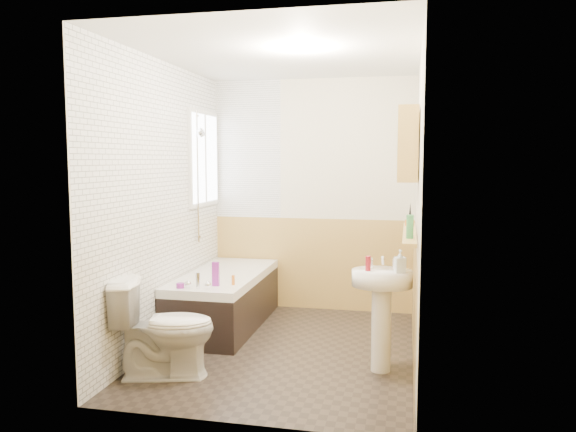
# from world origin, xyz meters

# --- Properties ---
(floor) EXTENTS (2.80, 2.80, 0.00)m
(floor) POSITION_xyz_m (0.00, 0.00, 0.00)
(floor) COLOR black
(floor) RESTS_ON ground
(ceiling) EXTENTS (2.80, 2.80, 0.00)m
(ceiling) POSITION_xyz_m (0.00, 0.00, 2.50)
(ceiling) COLOR white
(ceiling) RESTS_ON ground
(wall_back) EXTENTS (2.20, 0.02, 2.50)m
(wall_back) POSITION_xyz_m (0.00, 1.41, 1.25)
(wall_back) COLOR beige
(wall_back) RESTS_ON ground
(wall_front) EXTENTS (2.20, 0.02, 2.50)m
(wall_front) POSITION_xyz_m (0.00, -1.41, 1.25)
(wall_front) COLOR beige
(wall_front) RESTS_ON ground
(wall_left) EXTENTS (0.02, 2.80, 2.50)m
(wall_left) POSITION_xyz_m (-1.11, 0.00, 1.25)
(wall_left) COLOR beige
(wall_left) RESTS_ON ground
(wall_right) EXTENTS (0.02, 2.80, 2.50)m
(wall_right) POSITION_xyz_m (1.11, 0.00, 1.25)
(wall_right) COLOR beige
(wall_right) RESTS_ON ground
(wainscot_right) EXTENTS (0.01, 2.80, 1.00)m
(wainscot_right) POSITION_xyz_m (1.09, 0.00, 0.50)
(wainscot_right) COLOR tan
(wainscot_right) RESTS_ON wall_right
(wainscot_front) EXTENTS (2.20, 0.01, 1.00)m
(wainscot_front) POSITION_xyz_m (0.00, -1.39, 0.50)
(wainscot_front) COLOR tan
(wainscot_front) RESTS_ON wall_front
(wainscot_back) EXTENTS (2.20, 0.01, 1.00)m
(wainscot_back) POSITION_xyz_m (0.00, 1.39, 0.50)
(wainscot_back) COLOR tan
(wainscot_back) RESTS_ON wall_back
(tile_cladding_left) EXTENTS (0.01, 2.80, 2.50)m
(tile_cladding_left) POSITION_xyz_m (-1.09, 0.00, 1.25)
(tile_cladding_left) COLOR white
(tile_cladding_left) RESTS_ON wall_left
(tile_return_back) EXTENTS (0.75, 0.01, 1.50)m
(tile_return_back) POSITION_xyz_m (-0.73, 1.39, 1.75)
(tile_return_back) COLOR white
(tile_return_back) RESTS_ON wall_back
(window) EXTENTS (0.03, 0.79, 0.99)m
(window) POSITION_xyz_m (-1.06, 0.95, 1.65)
(window) COLOR white
(window) RESTS_ON wall_left
(bathtub) EXTENTS (0.70, 1.62, 0.67)m
(bathtub) POSITION_xyz_m (-0.73, 0.56, 0.28)
(bathtub) COLOR black
(bathtub) RESTS_ON floor
(shower_riser) EXTENTS (0.11, 0.09, 1.32)m
(shower_riser) POSITION_xyz_m (-1.04, 0.70, 1.57)
(shower_riser) COLOR silver
(shower_riser) RESTS_ON wall_left
(toilet) EXTENTS (0.84, 0.61, 0.74)m
(toilet) POSITION_xyz_m (-0.76, -0.77, 0.37)
(toilet) COLOR white
(toilet) RESTS_ON floor
(sink) EXTENTS (0.47, 0.38, 0.90)m
(sink) POSITION_xyz_m (0.84, -0.32, 0.57)
(sink) COLOR white
(sink) RESTS_ON floor
(pine_shelf) EXTENTS (0.10, 1.26, 0.03)m
(pine_shelf) POSITION_xyz_m (1.04, -0.13, 1.06)
(pine_shelf) COLOR tan
(pine_shelf) RESTS_ON wall_right
(medicine_cabinet) EXTENTS (0.16, 0.63, 0.57)m
(medicine_cabinet) POSITION_xyz_m (1.01, -0.09, 1.76)
(medicine_cabinet) COLOR tan
(medicine_cabinet) RESTS_ON wall_right
(foam_can) EXTENTS (0.07, 0.07, 0.17)m
(foam_can) POSITION_xyz_m (1.04, -0.49, 1.16)
(foam_can) COLOR #388447
(foam_can) RESTS_ON pine_shelf
(green_bottle) EXTENTS (0.07, 0.07, 0.25)m
(green_bottle) POSITION_xyz_m (1.04, -0.35, 1.20)
(green_bottle) COLOR black
(green_bottle) RESTS_ON pine_shelf
(black_jar) EXTENTS (0.09, 0.09, 0.05)m
(black_jar) POSITION_xyz_m (1.04, 0.30, 1.10)
(black_jar) COLOR orange
(black_jar) RESTS_ON pine_shelf
(soap_bottle) EXTENTS (0.13, 0.19, 0.08)m
(soap_bottle) POSITION_xyz_m (0.97, -0.37, 0.84)
(soap_bottle) COLOR silver
(soap_bottle) RESTS_ON sink
(clear_bottle) EXTENTS (0.05, 0.05, 0.11)m
(clear_bottle) POSITION_xyz_m (0.74, -0.36, 0.85)
(clear_bottle) COLOR maroon
(clear_bottle) RESTS_ON sink
(blue_gel) EXTENTS (0.06, 0.04, 0.21)m
(blue_gel) POSITION_xyz_m (-0.62, -0.00, 0.64)
(blue_gel) COLOR purple
(blue_gel) RESTS_ON bathtub
(cream_jar) EXTENTS (0.07, 0.07, 0.04)m
(cream_jar) POSITION_xyz_m (-0.89, -0.14, 0.55)
(cream_jar) COLOR purple
(cream_jar) RESTS_ON bathtub
(orange_bottle) EXTENTS (0.03, 0.03, 0.09)m
(orange_bottle) POSITION_xyz_m (-0.48, 0.07, 0.58)
(orange_bottle) COLOR orange
(orange_bottle) RESTS_ON bathtub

